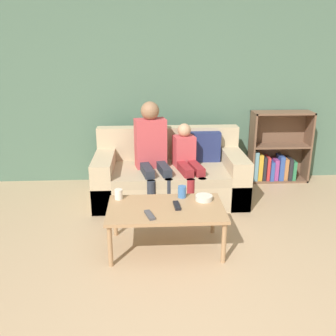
# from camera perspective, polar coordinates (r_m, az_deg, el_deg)

# --- Properties ---
(ground_plane) EXTENTS (22.00, 22.00, 0.00)m
(ground_plane) POSITION_cam_1_polar(r_m,az_deg,el_deg) (2.63, 4.62, -23.70)
(ground_plane) COLOR tan
(wall_back) EXTENTS (12.00, 0.06, 2.60)m
(wall_back) POSITION_cam_1_polar(r_m,az_deg,el_deg) (4.86, 0.37, 13.11)
(wall_back) COLOR #4C6B56
(wall_back) RESTS_ON ground_plane
(couch) EXTENTS (1.72, 0.90, 0.79)m
(couch) POSITION_cam_1_polar(r_m,az_deg,el_deg) (4.43, 0.32, -1.20)
(couch) COLOR tan
(couch) RESTS_ON ground_plane
(bookshelf) EXTENTS (0.77, 0.28, 0.93)m
(bookshelf) POSITION_cam_1_polar(r_m,az_deg,el_deg) (5.17, 16.13, 1.97)
(bookshelf) COLOR brown
(bookshelf) RESTS_ON ground_plane
(coffee_table) EXTENTS (1.02, 0.61, 0.40)m
(coffee_table) POSITION_cam_1_polar(r_m,az_deg,el_deg) (3.30, -0.34, -6.62)
(coffee_table) COLOR #A87F56
(coffee_table) RESTS_ON ground_plane
(person_adult) EXTENTS (0.43, 0.67, 1.15)m
(person_adult) POSITION_cam_1_polar(r_m,az_deg,el_deg) (4.23, -2.47, 3.26)
(person_adult) COLOR #282D38
(person_adult) RESTS_ON ground_plane
(person_child) EXTENTS (0.34, 0.65, 0.89)m
(person_child) POSITION_cam_1_polar(r_m,az_deg,el_deg) (4.25, 2.97, 1.19)
(person_child) COLOR maroon
(person_child) RESTS_ON ground_plane
(cup_near) EXTENTS (0.08, 0.08, 0.11)m
(cup_near) POSITION_cam_1_polar(r_m,az_deg,el_deg) (3.47, 2.16, -3.64)
(cup_near) COLOR #3D70B2
(cup_near) RESTS_ON coffee_table
(cup_far) EXTENTS (0.07, 0.07, 0.09)m
(cup_far) POSITION_cam_1_polar(r_m,az_deg,el_deg) (3.46, -7.54, -3.98)
(cup_far) COLOR silver
(cup_far) RESTS_ON coffee_table
(tv_remote_0) EXTENTS (0.09, 0.18, 0.02)m
(tv_remote_0) POSITION_cam_1_polar(r_m,az_deg,el_deg) (3.12, -2.82, -7.17)
(tv_remote_0) COLOR #47474C
(tv_remote_0) RESTS_ON coffee_table
(tv_remote_1) EXTENTS (0.06, 0.17, 0.02)m
(tv_remote_1) POSITION_cam_1_polar(r_m,az_deg,el_deg) (3.29, 1.35, -5.74)
(tv_remote_1) COLOR black
(tv_remote_1) RESTS_ON coffee_table
(snack_bowl) EXTENTS (0.16, 0.16, 0.05)m
(snack_bowl) POSITION_cam_1_polar(r_m,az_deg,el_deg) (3.43, 5.49, -4.55)
(snack_bowl) COLOR beige
(snack_bowl) RESTS_ON coffee_table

